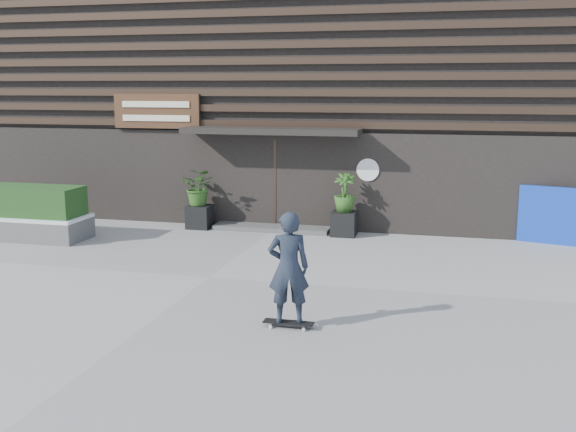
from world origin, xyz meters
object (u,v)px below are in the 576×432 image
(skateboarder, at_px, (289,268))
(planter_pot_right, at_px, (344,224))
(planter_pot_left, at_px, (200,217))
(raised_bed, at_px, (18,227))
(blue_tarp, at_px, (550,215))

(skateboarder, bearing_deg, planter_pot_right, 92.33)
(planter_pot_left, height_order, planter_pot_right, same)
(planter_pot_left, relative_size, planter_pot_right, 1.00)
(planter_pot_left, height_order, raised_bed, planter_pot_left)
(planter_pot_left, bearing_deg, raised_bed, -151.04)
(raised_bed, bearing_deg, planter_pot_left, 28.96)
(planter_pot_left, height_order, skateboarder, skateboarder)
(raised_bed, distance_m, blue_tarp, 12.77)
(skateboarder, bearing_deg, planter_pot_left, 121.07)
(planter_pot_left, bearing_deg, blue_tarp, 1.99)
(raised_bed, xyz_separation_m, skateboarder, (7.97, -4.61, 0.70))
(planter_pot_right, relative_size, raised_bed, 0.17)
(planter_pot_right, height_order, blue_tarp, blue_tarp)
(blue_tarp, bearing_deg, planter_pot_right, -161.74)
(raised_bed, bearing_deg, blue_tarp, 11.10)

